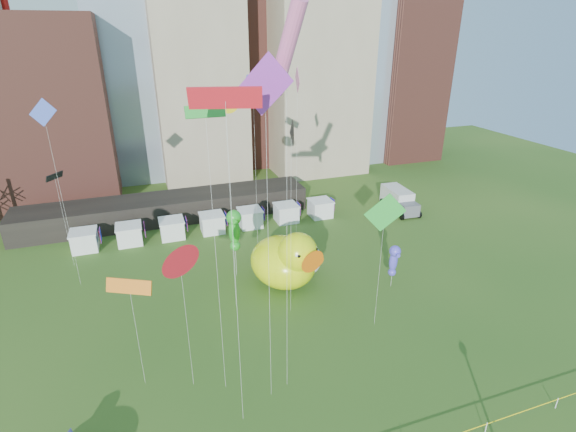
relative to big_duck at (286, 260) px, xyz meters
name	(u,v)px	position (x,y,z in m)	size (l,w,h in m)	color
skyline	(183,46)	(-3.43, 40.31, 18.48)	(101.00, 23.00, 68.00)	brown
pavilion	(167,208)	(-9.68, 21.25, -1.36)	(38.00, 6.00, 3.20)	black
vendor_tents	(212,224)	(-4.66, 15.25, -1.85)	(33.24, 2.80, 2.40)	white
big_duck	(286,260)	(0.00, 0.00, 0.00)	(8.20, 9.20, 6.44)	#DBF10C
small_duck	(305,260)	(2.66, 1.58, -1.36)	(4.36, 4.95, 3.48)	white
seahorse_green	(234,227)	(-4.23, 3.65, 2.62)	(1.65, 2.00, 7.44)	silver
seahorse_purple	(394,258)	(9.96, -3.68, 0.26)	(1.33, 1.56, 4.62)	silver
box_truck	(399,200)	(21.86, 13.74, -1.42)	(3.22, 7.20, 3.00)	silver
kite_0	(225,100)	(-8.07, -14.51, 17.77)	(3.54, 1.32, 21.38)	silver
kite_1	(287,49)	(-4.30, -12.59, 19.94)	(1.75, 3.05, 25.41)	silver
kite_2	(55,177)	(-20.66, 11.63, 7.23)	(1.52, 1.90, 10.60)	silver
kite_3	(385,214)	(5.25, -8.53, 7.62)	(2.95, 1.44, 12.30)	silver
kite_4	(225,104)	(-5.58, -1.78, 15.65)	(1.18, 1.46, 19.52)	silver
kite_5	(44,117)	(-19.66, 7.22, 13.92)	(2.35, 0.78, 18.52)	silver
kite_6	(129,287)	(-14.08, -8.95, 5.29)	(3.00, 1.87, 8.75)	silver
kite_7	(265,92)	(-5.67, -13.11, 17.91)	(2.39, 2.24, 22.85)	silver
kite_8	(180,261)	(-10.75, -10.31, 7.32)	(1.82, 1.38, 11.31)	silver
kite_9	(297,86)	(2.79, 4.62, 15.99)	(0.47, 2.37, 20.69)	silver
kite_10	(291,133)	(-0.99, -4.13, 13.54)	(0.80, 1.98, 17.52)	silver
kite_11	(206,116)	(-8.59, -11.34, 16.50)	(2.20, 0.36, 20.07)	silver
kite_13	(253,83)	(-1.70, 4.17, 16.44)	(0.96, 3.21, 20.01)	silver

